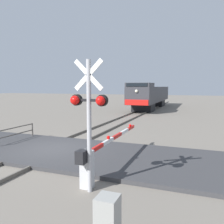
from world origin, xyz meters
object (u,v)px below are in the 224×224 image
Objects in this scene: crossing_signal at (89,111)px; guard_railing at (15,133)px; locomotive at (150,95)px; crossing_gate at (97,156)px.

guard_railing is at bearing 148.86° from crossing_signal.
crossing_signal is 1.34× the size of guard_railing.
crossing_signal is (3.77, -27.92, 0.58)m from locomotive.
locomotive is 4.11× the size of crossing_signal.
guard_railing is (-2.96, -23.86, -1.32)m from locomotive.
crossing_signal is at bearing -78.87° from crossing_gate.
crossing_signal reaches higher than guard_railing.
crossing_signal is 0.67× the size of crossing_gate.
guard_railing is (-6.73, 4.07, -1.90)m from crossing_signal.
locomotive is 27.16m from crossing_gate.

